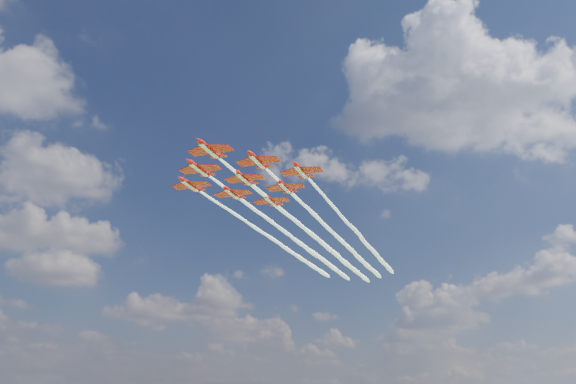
% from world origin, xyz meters
% --- Properties ---
extents(jet_lead, '(102.52, 81.70, 2.74)m').
position_xyz_m(jet_lead, '(31.64, 27.98, 81.50)').
color(jet_lead, red).
extents(jet_row2_port, '(102.52, 81.70, 2.74)m').
position_xyz_m(jet_row2_port, '(43.06, 27.93, 81.50)').
color(jet_row2_port, red).
extents(jet_row2_starb, '(102.52, 81.70, 2.74)m').
position_xyz_m(jet_row2_starb, '(34.22, 39.10, 81.50)').
color(jet_row2_starb, red).
extents(jet_row3_port, '(102.52, 81.70, 2.74)m').
position_xyz_m(jet_row3_port, '(54.48, 27.89, 81.50)').
color(jet_row3_port, red).
extents(jet_row3_centre, '(102.52, 81.70, 2.74)m').
position_xyz_m(jet_row3_centre, '(45.64, 39.06, 81.50)').
color(jet_row3_centre, red).
extents(jet_row3_starb, '(102.52, 81.70, 2.74)m').
position_xyz_m(jet_row3_starb, '(36.81, 50.23, 81.50)').
color(jet_row3_starb, red).
extents(jet_row4_port, '(102.52, 81.70, 2.74)m').
position_xyz_m(jet_row4_port, '(57.06, 39.02, 81.50)').
color(jet_row4_port, red).
extents(jet_row4_starb, '(102.52, 81.70, 2.74)m').
position_xyz_m(jet_row4_starb, '(48.23, 50.18, 81.50)').
color(jet_row4_starb, red).
extents(jet_tail, '(102.52, 81.70, 2.74)m').
position_xyz_m(jet_tail, '(59.65, 50.14, 81.50)').
color(jet_tail, red).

